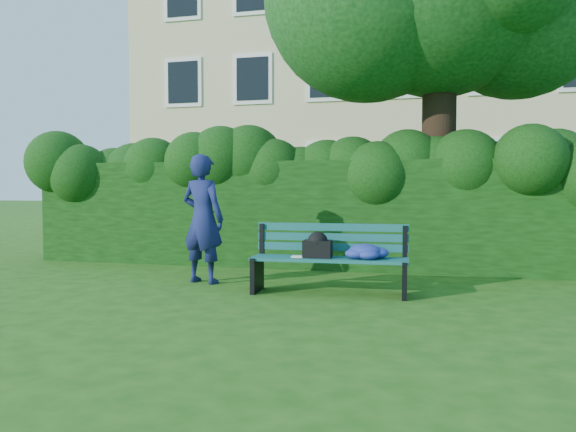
# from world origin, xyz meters

# --- Properties ---
(ground) EXTENTS (80.00, 80.00, 0.00)m
(ground) POSITION_xyz_m (0.00, 0.00, 0.00)
(ground) COLOR #1F4E12
(ground) RESTS_ON ground
(apartment_building) EXTENTS (16.00, 8.08, 12.00)m
(apartment_building) POSITION_xyz_m (-0.00, 13.99, 6.00)
(apartment_building) COLOR #C8BF86
(apartment_building) RESTS_ON ground
(hedge) EXTENTS (10.00, 1.00, 1.80)m
(hedge) POSITION_xyz_m (0.00, 2.20, 0.90)
(hedge) COLOR black
(hedge) RESTS_ON ground
(park_bench) EXTENTS (2.01, 0.65, 0.89)m
(park_bench) POSITION_xyz_m (0.84, -0.17, 0.50)
(park_bench) COLOR #0E4747
(park_bench) RESTS_ON ground
(man_reading) EXTENTS (0.75, 0.58, 1.83)m
(man_reading) POSITION_xyz_m (-1.15, 0.18, 0.92)
(man_reading) COLOR navy
(man_reading) RESTS_ON ground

